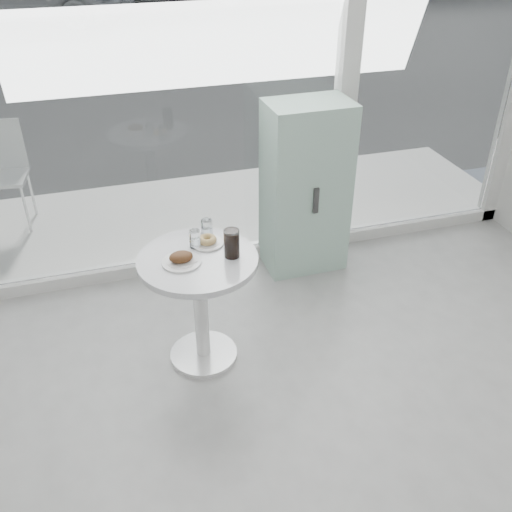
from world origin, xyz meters
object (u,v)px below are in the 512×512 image
object	(u,v)px
mint_cabinet	(305,188)
plate_fritter	(182,259)
patio_chair	(3,168)
cola_glass	(232,244)
plate_donut	(207,241)
main_table	(200,288)
water_tumbler_b	(207,229)
water_tumbler_a	(195,240)

from	to	relation	value
mint_cabinet	plate_fritter	size ratio (longest dim) A/B	5.84
mint_cabinet	patio_chair	world-z (taller)	mint_cabinet
mint_cabinet	cola_glass	size ratio (longest dim) A/B	7.63
plate_donut	mint_cabinet	bearing A→B (deg)	38.56
main_table	mint_cabinet	xyz separation A→B (m)	(1.02, 0.88, 0.12)
patio_chair	water_tumbler_b	xyz separation A→B (m)	(1.38, -2.00, 0.25)
plate_donut	water_tumbler_b	world-z (taller)	water_tumbler_b
plate_donut	water_tumbler_a	world-z (taller)	water_tumbler_a
mint_cabinet	plate_donut	distance (m)	1.20
main_table	cola_glass	xyz separation A→B (m)	(0.20, -0.04, 0.30)
water_tumbler_a	plate_donut	bearing A→B (deg)	8.36
main_table	mint_cabinet	size ratio (longest dim) A/B	0.57
water_tumbler_a	water_tumbler_b	distance (m)	0.14
patio_chair	mint_cabinet	bearing A→B (deg)	-23.78
cola_glass	plate_donut	bearing A→B (deg)	121.97
mint_cabinet	plate_fritter	world-z (taller)	mint_cabinet
main_table	patio_chair	world-z (taller)	patio_chair
cola_glass	mint_cabinet	bearing A→B (deg)	48.18
main_table	cola_glass	distance (m)	0.37
main_table	water_tumbler_a	xyz separation A→B (m)	(0.01, 0.13, 0.27)
water_tumbler_a	cola_glass	distance (m)	0.25
water_tumbler_a	cola_glass	world-z (taller)	cola_glass
plate_fritter	plate_donut	world-z (taller)	plate_fritter
mint_cabinet	water_tumbler_b	xyz separation A→B (m)	(-0.91, -0.65, 0.15)
patio_chair	water_tumbler_a	world-z (taller)	patio_chair
cola_glass	patio_chair	bearing A→B (deg)	123.01
main_table	water_tumbler_b	world-z (taller)	water_tumbler_b
mint_cabinet	plate_fritter	xyz separation A→B (m)	(-1.12, -0.90, 0.12)
patio_chair	water_tumbler_a	bearing A→B (deg)	-51.95
main_table	plate_fritter	size ratio (longest dim) A/B	3.35
mint_cabinet	cola_glass	distance (m)	1.25
mint_cabinet	cola_glass	bearing A→B (deg)	-132.71
plate_donut	water_tumbler_b	bearing A→B (deg)	77.58
main_table	plate_donut	bearing A→B (deg)	56.44
patio_chair	cola_glass	size ratio (longest dim) A/B	5.18
plate_fritter	plate_donut	size ratio (longest dim) A/B	1.16
patio_chair	plate_donut	distance (m)	2.50
water_tumbler_b	cola_glass	world-z (taller)	cola_glass
water_tumbler_b	cola_glass	distance (m)	0.28
water_tumbler_a	patio_chair	bearing A→B (deg)	121.45
plate_donut	water_tumbler_a	xyz separation A→B (m)	(-0.08, -0.01, 0.03)
mint_cabinet	water_tumbler_a	size ratio (longest dim) A/B	12.05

